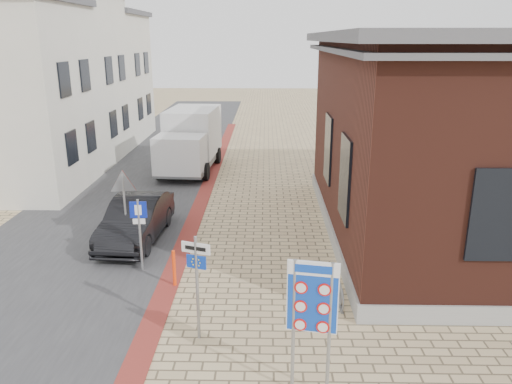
% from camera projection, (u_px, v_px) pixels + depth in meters
% --- Properties ---
extents(ground, '(120.00, 120.00, 0.00)m').
position_uv_depth(ground, '(233.00, 346.00, 11.20)').
color(ground, tan).
rests_on(ground, ground).
extents(road_strip, '(7.00, 60.00, 0.02)m').
position_uv_depth(road_strip, '(145.00, 172.00, 25.63)').
color(road_strip, '#38383A').
rests_on(road_strip, ground).
extents(curb_strip, '(0.60, 40.00, 0.02)m').
position_uv_depth(curb_strip, '(200.00, 203.00, 20.78)').
color(curb_strip, maroon).
rests_on(curb_strip, ground).
extents(townhouse_mid, '(7.40, 6.40, 9.10)m').
position_uv_depth(townhouse_mid, '(52.00, 77.00, 27.25)').
color(townhouse_mid, silver).
rests_on(townhouse_mid, ground).
extents(townhouse_far, '(7.40, 6.40, 8.30)m').
position_uv_depth(townhouse_far, '(90.00, 76.00, 33.10)').
color(townhouse_far, silver).
rests_on(townhouse_far, ground).
extents(bike_rack, '(0.08, 1.80, 0.60)m').
position_uv_depth(bike_rack, '(338.00, 289.00, 13.17)').
color(bike_rack, slate).
rests_on(bike_rack, ground).
extents(sedan, '(1.82, 4.58, 1.48)m').
position_uv_depth(sedan, '(136.00, 219.00, 16.86)').
color(sedan, black).
rests_on(sedan, ground).
extents(box_truck, '(2.85, 6.07, 3.10)m').
position_uv_depth(box_truck, '(190.00, 140.00, 25.66)').
color(box_truck, slate).
rests_on(box_truck, ground).
extents(border_sign, '(0.95, 0.21, 2.79)m').
position_uv_depth(border_sign, '(312.00, 300.00, 9.14)').
color(border_sign, gray).
rests_on(border_sign, ground).
extents(essen_sign, '(0.65, 0.25, 2.51)m').
position_uv_depth(essen_sign, '(197.00, 272.00, 11.01)').
color(essen_sign, gray).
rests_on(essen_sign, ground).
extents(parking_sign, '(0.49, 0.07, 2.21)m').
position_uv_depth(parking_sign, '(139.00, 223.00, 14.42)').
color(parking_sign, gray).
rests_on(parking_sign, ground).
extents(yield_sign, '(0.92, 0.22, 2.60)m').
position_uv_depth(yield_sign, '(124.00, 190.00, 15.82)').
color(yield_sign, gray).
rests_on(yield_sign, ground).
extents(bollard, '(0.12, 0.12, 1.06)m').
position_uv_depth(bollard, '(174.00, 268.00, 13.75)').
color(bollard, '#FF3F0D').
rests_on(bollard, ground).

